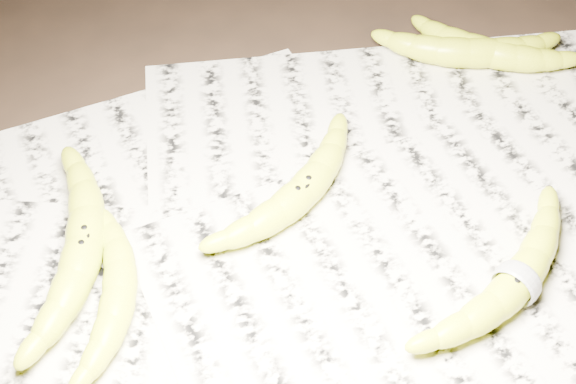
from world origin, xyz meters
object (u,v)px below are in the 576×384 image
object	(u,v)px
banana_taped	(517,281)
banana_upper_b	(489,50)
banana_left_b	(118,292)
banana_center	(301,191)
banana_upper_a	(468,50)
banana_left_a	(83,244)

from	to	relation	value
banana_taped	banana_upper_b	distance (m)	0.34
banana_left_b	banana_center	bearing A→B (deg)	-55.39
banana_upper_a	banana_center	bearing A→B (deg)	-130.16
banana_left_b	banana_taped	bearing A→B (deg)	-89.49
banana_center	banana_upper_a	size ratio (longest dim) A/B	1.03
banana_left_a	banana_upper_a	xyz separation A→B (m)	(0.47, 0.17, -0.00)
banana_taped	banana_left_b	bearing A→B (deg)	133.42
banana_left_b	banana_upper_b	size ratio (longest dim) A/B	0.97
banana_upper_a	banana_left_b	bearing A→B (deg)	-135.03
banana_center	banana_upper_b	world-z (taller)	same
banana_upper_b	banana_left_b	bearing A→B (deg)	-116.14
banana_center	banana_upper_a	bearing A→B (deg)	-4.17
banana_left_b	banana_upper_a	bearing A→B (deg)	-48.35
banana_taped	banana_center	bearing A→B (deg)	102.44
banana_center	banana_upper_b	size ratio (longest dim) A/B	1.14
banana_taped	banana_upper_b	bearing A→B (deg)	36.69
banana_left_a	banana_left_b	distance (m)	0.07
banana_left_b	banana_taped	xyz separation A→B (m)	(0.36, -0.09, 0.00)
banana_left_a	banana_taped	distance (m)	0.41
banana_upper_a	banana_left_a	bearing A→B (deg)	-142.56
banana_upper_a	banana_upper_b	bearing A→B (deg)	5.85
banana_left_a	banana_upper_a	bearing A→B (deg)	-55.41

